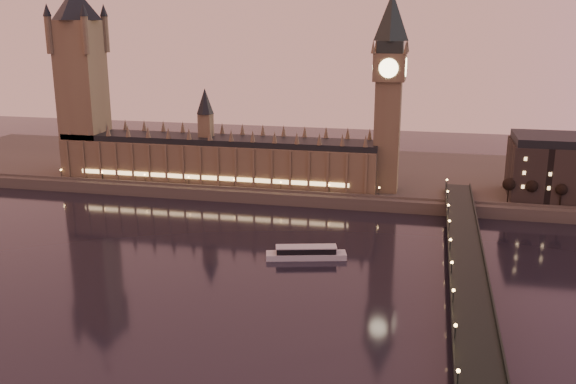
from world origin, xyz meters
name	(u,v)px	position (x,y,z in m)	size (l,w,h in m)	color
ground	(215,278)	(0.00, 0.00, 0.00)	(700.00, 700.00, 0.00)	black
far_embankment	(350,175)	(30.00, 165.00, 3.00)	(560.00, 130.00, 6.00)	#423D35
palace_of_westminster	(217,154)	(-40.12, 120.99, 21.71)	(180.00, 26.62, 52.00)	brown
victoria_tower	(81,71)	(-120.00, 121.00, 65.79)	(31.68, 31.68, 118.00)	brown
big_ben	(389,81)	(53.99, 120.99, 63.95)	(17.68, 17.68, 104.00)	brown
westminster_bridge	(467,286)	(91.61, 0.00, 5.52)	(13.20, 260.00, 15.30)	black
bare_tree_0	(506,188)	(114.05, 109.00, 13.77)	(5.14, 5.14, 10.45)	black
bare_tree_1	(535,190)	(127.94, 109.00, 13.77)	(5.14, 5.14, 10.45)	black
bare_tree_2	(566,191)	(141.82, 109.00, 13.77)	(5.14, 5.14, 10.45)	black
cruise_boat_a	(306,253)	(29.45, 28.02, 2.30)	(33.40, 14.99, 5.23)	silver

